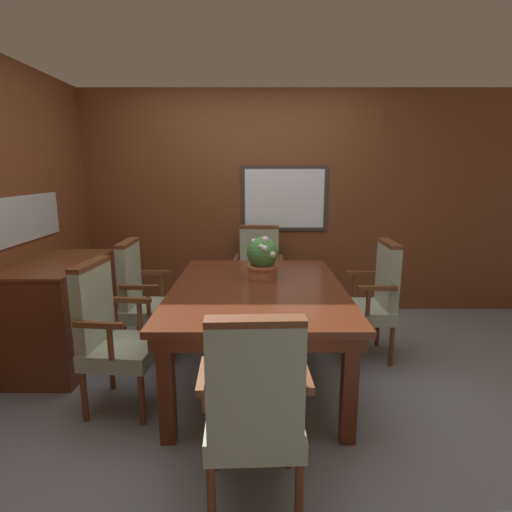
{
  "coord_description": "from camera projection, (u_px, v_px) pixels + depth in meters",
  "views": [
    {
      "loc": [
        0.06,
        -2.82,
        1.61
      ],
      "look_at": [
        0.07,
        0.22,
        0.95
      ],
      "focal_mm": 28.0,
      "sensor_mm": 36.0,
      "label": 1
    }
  ],
  "objects": [
    {
      "name": "chair_right_far",
      "position": [
        372.0,
        296.0,
        3.42
      ],
      "size": [
        0.45,
        0.51,
        1.02
      ],
      "rotation": [
        0.0,
        0.0,
        -1.58
      ],
      "color": "brown",
      "rests_on": "ground_plane"
    },
    {
      "name": "chair_left_far",
      "position": [
        141.0,
        296.0,
        3.44
      ],
      "size": [
        0.45,
        0.51,
        1.02
      ],
      "rotation": [
        0.0,
        0.0,
        1.57
      ],
      "color": "brown",
      "rests_on": "ground_plane"
    },
    {
      "name": "sideboard_cabinet",
      "position": [
        62.0,
        312.0,
        3.34
      ],
      "size": [
        0.55,
        1.06,
        0.87
      ],
      "color": "brown",
      "rests_on": "ground_plane"
    },
    {
      "name": "ground_plane",
      "position": [
        247.0,
        381.0,
        3.09
      ],
      "size": [
        14.0,
        14.0,
        0.0
      ],
      "primitive_type": "plane",
      "color": "gray"
    },
    {
      "name": "dining_table",
      "position": [
        256.0,
        298.0,
        3.03
      ],
      "size": [
        1.28,
        1.74,
        0.75
      ],
      "color": "#562614",
      "rests_on": "ground_plane"
    },
    {
      "name": "chair_left_near",
      "position": [
        109.0,
        332.0,
        2.67
      ],
      "size": [
        0.49,
        0.53,
        1.02
      ],
      "rotation": [
        0.0,
        0.0,
        1.47
      ],
      "color": "brown",
      "rests_on": "ground_plane"
    },
    {
      "name": "chair_head_near",
      "position": [
        253.0,
        408.0,
        1.82
      ],
      "size": [
        0.52,
        0.47,
        1.02
      ],
      "rotation": [
        0.0,
        0.0,
        3.18
      ],
      "color": "brown",
      "rests_on": "ground_plane"
    },
    {
      "name": "potted_plant",
      "position": [
        261.0,
        258.0,
        3.21
      ],
      "size": [
        0.26,
        0.28,
        0.35
      ],
      "color": "#B2603D",
      "rests_on": "dining_table"
    },
    {
      "name": "wall_back",
      "position": [
        249.0,
        204.0,
        4.47
      ],
      "size": [
        7.2,
        0.08,
        2.45
      ],
      "color": "brown",
      "rests_on": "ground_plane"
    },
    {
      "name": "chair_head_far",
      "position": [
        257.0,
        271.0,
        4.27
      ],
      "size": [
        0.52,
        0.47,
        1.02
      ],
      "rotation": [
        0.0,
        0.0,
        -0.06
      ],
      "color": "brown",
      "rests_on": "ground_plane"
    }
  ]
}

